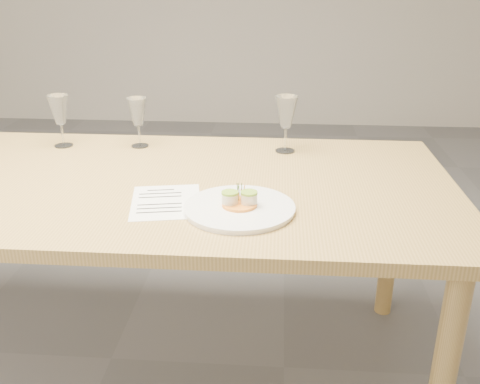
# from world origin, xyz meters

# --- Properties ---
(ground) EXTENTS (7.00, 7.00, 0.00)m
(ground) POSITION_xyz_m (0.00, 0.00, 0.00)
(ground) COLOR slate
(ground) RESTS_ON ground
(dining_table) EXTENTS (2.40, 1.00, 0.75)m
(dining_table) POSITION_xyz_m (0.00, 0.00, 0.68)
(dining_table) COLOR tan
(dining_table) RESTS_ON ground
(dinner_plate) EXTENTS (0.32, 0.32, 0.08)m
(dinner_plate) POSITION_xyz_m (0.52, -0.23, 0.76)
(dinner_plate) COLOR white
(dinner_plate) RESTS_ON dining_table
(recipe_sheet) EXTENTS (0.25, 0.29, 0.00)m
(recipe_sheet) POSITION_xyz_m (0.29, -0.18, 0.75)
(recipe_sheet) COLOR white
(recipe_sheet) RESTS_ON dining_table
(wine_glass_1) EXTENTS (0.08, 0.08, 0.20)m
(wine_glass_1) POSITION_xyz_m (-0.22, 0.33, 0.89)
(wine_glass_1) COLOR white
(wine_glass_1) RESTS_ON dining_table
(wine_glass_2) EXTENTS (0.08, 0.08, 0.19)m
(wine_glass_2) POSITION_xyz_m (0.08, 0.35, 0.88)
(wine_glass_2) COLOR white
(wine_glass_2) RESTS_ON dining_table
(wine_glass_3) EXTENTS (0.09, 0.09, 0.21)m
(wine_glass_3) POSITION_xyz_m (0.65, 0.33, 0.90)
(wine_glass_3) COLOR white
(wine_glass_3) RESTS_ON dining_table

